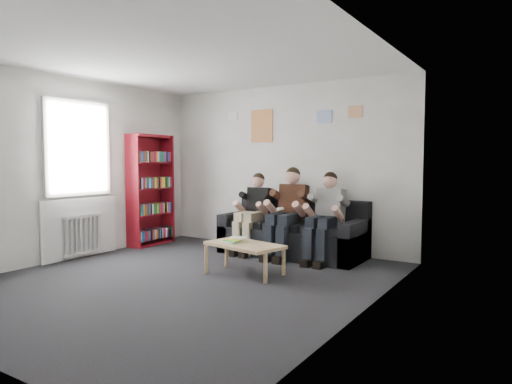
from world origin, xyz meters
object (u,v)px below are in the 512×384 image
person_middle (287,213)px  person_right (325,217)px  sofa (293,235)px  bookshelf (151,190)px  person_left (253,213)px  coffee_table (245,247)px

person_middle → person_right: size_ratio=1.05×
sofa → person_right: person_right is taller
bookshelf → person_left: 1.94m
person_left → person_right: 1.24m
person_left → person_right: size_ratio=0.97×
sofa → person_right: size_ratio=1.71×
coffee_table → person_left: person_left is taller
person_left → person_middle: (0.62, -0.01, 0.04)m
coffee_table → person_left: 1.40m
person_right → coffee_table: bearing=-113.4°
sofa → person_middle: person_middle is taller
coffee_table → person_middle: bearing=91.7°
bookshelf → person_right: bookshelf is taller
bookshelf → coffee_table: 2.75m
coffee_table → person_middle: 1.25m
person_right → person_left: bearing=-177.7°
sofa → bookshelf: (-2.51, -0.54, 0.65)m
person_right → bookshelf: bearing=-171.4°
sofa → person_middle: (-0.00, -0.20, 0.37)m
coffee_table → bookshelf: bearing=161.2°
sofa → person_middle: bearing=-90.0°
sofa → coffee_table: (0.04, -1.41, 0.04)m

